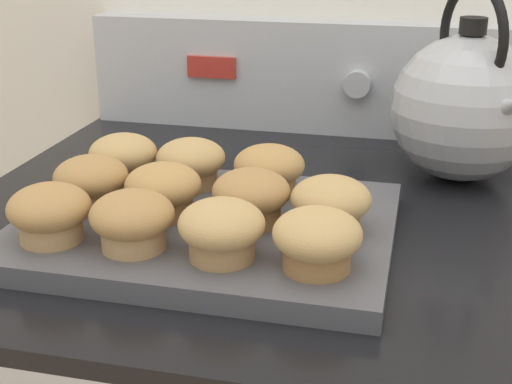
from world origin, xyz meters
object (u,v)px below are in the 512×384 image
muffin_r0_c2 (222,229)px  muffin_r2_c0 (123,157)px  muffin_r0_c3 (317,239)px  muffin_r1_c0 (91,181)px  muffin_r1_c2 (247,196)px  tea_kettle (465,106)px  muffin_r1_c3 (331,204)px  muffin_r2_c1 (191,162)px  muffin_pan (207,228)px  muffin_r2_c2 (265,169)px  muffin_r1_c1 (163,190)px  muffin_r0_c1 (132,220)px  muffin_r0_c0 (50,212)px

muffin_r0_c2 → muffin_r2_c0: size_ratio=1.00×
muffin_r0_c3 → muffin_r1_c0: (-0.26, 0.09, 0.00)m
muffin_r1_c2 → tea_kettle: bearing=49.0°
muffin_r1_c3 → muffin_r2_c0: bearing=161.1°
muffin_r0_c3 → muffin_r2_c1: 0.24m
muffin_pan → muffin_r2_c0: 0.16m
muffin_r1_c0 → muffin_r2_c2: bearing=25.4°
muffin_r1_c1 → muffin_r0_c3: bearing=-25.5°
muffin_r0_c1 → muffin_r2_c1: bearing=89.8°
muffin_r1_c0 → muffin_r2_c1: same height
muffin_r0_c0 → muffin_r0_c3: (0.26, -0.00, 0.00)m
muffin_r0_c1 → muffin_r1_c0: (-0.08, 0.09, 0.00)m
muffin_r1_c2 → muffin_r2_c0: size_ratio=1.00×
muffin_r0_c0 → muffin_r0_c2: 0.17m
muffin_r1_c1 → muffin_r1_c3: bearing=0.4°
muffin_r1_c3 → muffin_r2_c0: 0.27m
muffin_r1_c0 → muffin_r1_c1: size_ratio=1.00×
tea_kettle → muffin_r1_c0: bearing=-147.6°
muffin_r1_c1 → muffin_r1_c2: bearing=2.2°
muffin_r1_c0 → muffin_r1_c1: same height
muffin_pan → muffin_r1_c1: (-0.05, -0.00, 0.04)m
muffin_r0_c1 → muffin_r1_c2: 0.12m
muffin_pan → muffin_r0_c0: size_ratio=4.82×
muffin_r2_c2 → tea_kettle: size_ratio=0.32×
tea_kettle → muffin_r1_c3: bearing=-117.6°
muffin_r0_c2 → muffin_r0_c3: (0.09, -0.00, 0.00)m
muffin_r2_c0 → tea_kettle: 0.42m
muffin_r1_c1 → muffin_r2_c0: bearing=132.9°
muffin_r0_c3 → muffin_r0_c0: bearing=179.9°
muffin_r1_c1 → tea_kettle: size_ratio=0.32×
muffin_r1_c0 → muffin_r2_c0: bearing=89.6°
muffin_r1_c0 → muffin_r1_c2: (0.17, -0.00, 0.00)m
muffin_r0_c0 → muffin_r0_c1: size_ratio=1.00×
muffin_r0_c1 → muffin_r0_c2: same height
muffin_r0_c1 → muffin_r1_c2: bearing=43.3°
muffin_r0_c2 → muffin_r2_c1: bearing=116.6°
muffin_r0_c0 → muffin_r0_c1: bearing=1.1°
muffin_r2_c1 → muffin_r1_c1: bearing=-90.1°
muffin_r0_c3 → muffin_r2_c2: (-0.08, 0.17, 0.00)m
muffin_r1_c1 → muffin_r2_c2: size_ratio=1.00×
muffin_pan → tea_kettle: (0.26, 0.25, 0.08)m
muffin_pan → muffin_r0_c3: (0.13, -0.09, 0.04)m
muffin_r0_c1 → muffin_r0_c3: size_ratio=1.00×
muffin_r0_c3 → muffin_r2_c2: bearing=116.6°
muffin_r1_c0 → muffin_r1_c3: 0.26m
muffin_r2_c1 → tea_kettle: bearing=27.9°
muffin_r2_c1 → muffin_r0_c1: bearing=-90.2°
muffin_r1_c1 → muffin_r0_c2: bearing=-43.5°
muffin_r0_c0 → muffin_r0_c1: same height
muffin_r1_c3 → muffin_r2_c0: size_ratio=1.00×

